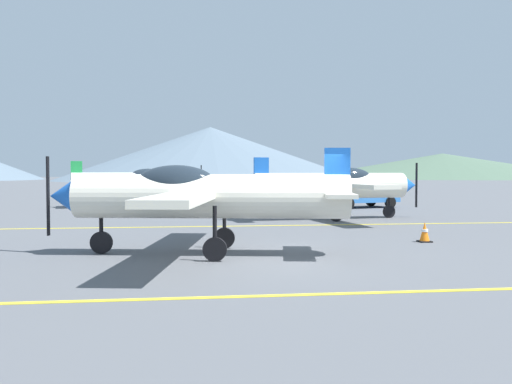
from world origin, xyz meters
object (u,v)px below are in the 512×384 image
Objects in this scene: airplane_near at (200,195)px; airplane_mid at (337,185)px; airplane_far at (137,181)px; traffic_cone_front at (425,232)px; car_sedan at (361,193)px.

airplane_mid is at bearing 57.17° from airplane_near.
airplane_near is 1.00× the size of airplane_far.
car_sedan is at bearing 78.79° from traffic_cone_front.
airplane_mid reaches higher than traffic_cone_front.
traffic_cone_front is at bearing -101.21° from car_sedan.
airplane_mid is at bearing -47.03° from airplane_far.
airplane_near is 19.41m from car_sedan.
airplane_near is at bearing -119.77° from car_sedan.
airplane_far reaches higher than traffic_cone_front.
traffic_cone_front is (0.40, -8.05, -1.21)m from airplane_mid.
airplane_far is at bearing 132.97° from airplane_mid.
airplane_near reaches higher than traffic_cone_front.
airplane_far is (-9.31, 10.00, 0.00)m from airplane_mid.
car_sedan is at bearing 64.60° from airplane_mid.
airplane_mid is (6.20, 9.62, 0.00)m from airplane_near.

